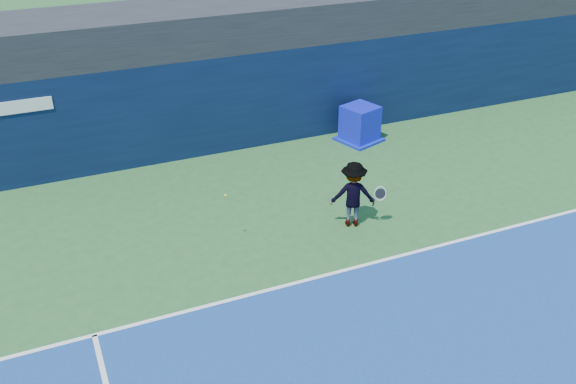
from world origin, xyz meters
The scene contains 7 objects.
ground centered at (0.00, 0.00, 0.00)m, with size 80.00×80.00×0.00m, color #295B2A.
baseline centered at (0.00, 3.00, 0.01)m, with size 24.00×0.10×0.01m, color white.
stadium_band centered at (0.00, 11.50, 3.60)m, with size 36.00×3.00×1.20m, color black.
back_wall_assembly centered at (0.00, 10.50, 1.50)m, with size 36.00×1.03×3.00m.
equipment_cart centered at (4.23, 9.17, 0.53)m, with size 1.53×1.53×1.16m.
tennis_player centered at (1.58, 4.71, 0.86)m, with size 1.38×1.01×1.71m.
tennis_ball centered at (-1.55, 5.13, 1.29)m, with size 0.06×0.06×0.06m.
Camera 1 is at (-5.29, -7.33, 8.47)m, focal length 40.00 mm.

